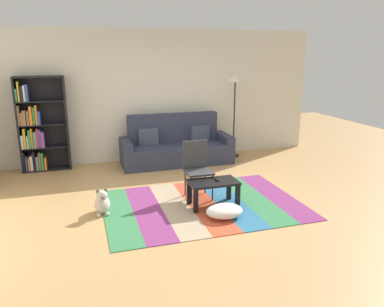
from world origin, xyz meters
name	(u,v)px	position (x,y,z in m)	size (l,w,h in m)	color
ground_plane	(199,198)	(0.00, 0.00, 0.00)	(14.00, 14.00, 0.00)	tan
back_wall	(161,95)	(0.00, 2.55, 1.35)	(6.80, 0.10, 2.70)	silver
rug	(203,205)	(-0.02, -0.27, 0.01)	(2.93, 2.05, 0.01)	#387F4C
couch	(176,147)	(0.17, 2.02, 0.34)	(2.26, 0.80, 1.00)	#2D3347
bookshelf	(37,128)	(-2.48, 2.31, 0.83)	(0.90, 0.28, 1.81)	black
coffee_table	(213,186)	(0.11, -0.35, 0.32)	(0.73, 0.42, 0.39)	black
pouf	(224,211)	(0.12, -0.78, 0.10)	(0.52, 0.41, 0.18)	white
dog	(102,203)	(-1.49, -0.14, 0.16)	(0.22, 0.35, 0.40)	beige
standing_lamp	(235,89)	(1.51, 2.15, 1.48)	(0.32, 0.32, 1.77)	black
tv_remote	(217,179)	(0.18, -0.32, 0.41)	(0.04, 0.15, 0.02)	black
folding_chair	(197,164)	(0.00, 0.09, 0.53)	(0.40, 0.40, 0.90)	#38383D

